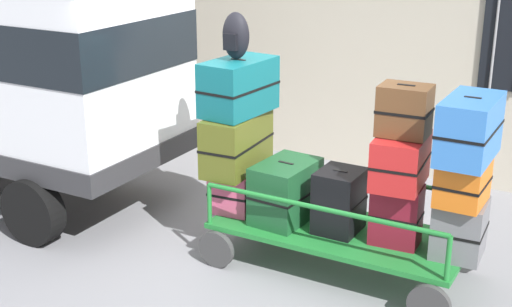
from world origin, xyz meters
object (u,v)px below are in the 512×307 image
Objects in this scene: backpack at (236,36)px; suitcase_right_top at (470,129)px; suitcase_left_middle at (237,142)px; suitcase_right_middle at (463,182)px; suitcase_left_bottom at (238,188)px; suitcase_midleft_bottom at (286,191)px; luggage_cart at (338,236)px; suitcase_left_top at (239,87)px; suitcase_midright_middle at (401,160)px; suitcase_right_bottom at (460,228)px; suitcase_midright_top at (404,110)px; suitcase_center_bottom at (339,201)px; suitcase_midright_bottom at (396,214)px.

suitcase_right_top is at bearing 0.31° from backpack.
suitcase_left_middle is 2.19m from suitcase_right_middle.
suitcase_left_bottom is 2.24m from suitcase_right_middle.
suitcase_midleft_bottom is at bearing -4.94° from backpack.
luggage_cart is at bearing 0.96° from suitcase_left_middle.
suitcase_left_middle is at bearing 178.47° from suitcase_midleft_bottom.
suitcase_midright_middle is at bearing -1.24° from suitcase_left_top.
suitcase_left_top is at bearing -179.84° from suitcase_right_bottom.
suitcase_midright_middle is at bearing 0.35° from suitcase_left_middle.
suitcase_midright_top is (0.55, 0.00, 1.30)m from luggage_cart.
suitcase_midright_top is (-0.00, 0.01, 0.45)m from suitcase_midright_middle.
suitcase_midright_top reaches higher than suitcase_center_bottom.
suitcase_center_bottom reaches higher than suitcase_midright_bottom.
suitcase_right_bottom is at bearing 1.36° from suitcase_left_middle.
suitcase_left_bottom is 0.68× the size of suitcase_left_middle.
suitcase_left_top reaches higher than suitcase_left_bottom.
suitcase_midright_middle is 0.66m from suitcase_right_top.
luggage_cart is 0.65m from suitcase_midright_bottom.
suitcase_left_middle is at bearing -178.78° from suitcase_right_top.
suitcase_center_bottom is (1.09, -0.01, 0.09)m from suitcase_left_bottom.
suitcase_midleft_bottom is 1.85m from suitcase_right_top.
suitcase_left_top is at bearing -179.98° from suitcase_right_top.
luggage_cart is 0.36m from suitcase_center_bottom.
suitcase_center_bottom is at bearing -0.38° from suitcase_left_bottom.
suitcase_center_bottom is at bearing -177.52° from suitcase_right_top.
suitcase_left_top is at bearing 177.56° from suitcase_center_bottom.
suitcase_right_top reaches higher than luggage_cart.
suitcase_midright_bottom is (0.55, -0.02, 0.35)m from luggage_cart.
suitcase_right_bottom is at bearing 2.32° from suitcase_midleft_bottom.
suitcase_midright_top is 0.89× the size of suitcase_right_bottom.
suitcase_right_middle is (1.09, -0.00, 0.40)m from suitcase_center_bottom.
luggage_cart is 1.70m from suitcase_left_top.
suitcase_midright_bottom is (1.09, 0.01, -0.01)m from suitcase_midleft_bottom.
suitcase_left_top is 1.90m from suitcase_midright_bottom.
suitcase_midright_top is 0.59× the size of suitcase_right_top.
suitcase_midright_bottom is at bearing -90.00° from suitcase_midright_middle.
suitcase_left_bottom is 0.77× the size of suitcase_right_top.
suitcase_left_bottom is 1.10m from suitcase_center_bottom.
suitcase_midleft_bottom reaches higher than luggage_cart.
luggage_cart is 4.32× the size of suitcase_midright_bottom.
suitcase_center_bottom is (0.00, -0.02, 0.36)m from luggage_cart.
suitcase_right_middle is at bearing -90.00° from suitcase_right_top.
suitcase_midright_bottom is 2.20m from backpack.
suitcase_left_top is at bearing 90.00° from suitcase_left_bottom.
suitcase_midleft_bottom is 1.64m from suitcase_right_bottom.
suitcase_midright_middle reaches higher than suitcase_right_bottom.
suitcase_center_bottom is 0.73m from suitcase_midright_middle.
suitcase_left_middle reaches higher than suitcase_midleft_bottom.
suitcase_right_middle is (2.19, -0.00, 0.00)m from suitcase_left_middle.
suitcase_left_top reaches higher than suitcase_midleft_bottom.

